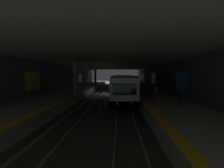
{
  "coord_description": "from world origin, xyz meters",
  "views": [
    {
      "loc": [
        -27.31,
        -1.71,
        3.75
      ],
      "look_at": [
        3.46,
        -0.13,
        1.73
      ],
      "focal_mm": 22.55,
      "sensor_mm": 36.0,
      "label": 1
    }
  ],
  "objects_px": {
    "bench_right_mid": "(78,84)",
    "metro_train": "(121,82)",
    "person_walking_mid": "(155,94)",
    "trash_bin": "(184,99)",
    "pillar_far": "(95,76)",
    "backpack_on_floor": "(63,93)",
    "suitcase_rolling": "(159,93)",
    "bench_left_near": "(174,92)",
    "pillar_near": "(75,78)",
    "bench_right_near": "(60,87)",
    "bench_left_mid": "(144,83)",
    "person_waiting_near": "(44,89)",
    "bench_left_far": "(142,82)"
  },
  "relations": [
    {
      "from": "person_waiting_near",
      "to": "trash_bin",
      "type": "distance_m",
      "value": 16.91
    },
    {
      "from": "pillar_near",
      "to": "bench_left_far",
      "type": "bearing_deg",
      "value": -28.14
    },
    {
      "from": "metro_train",
      "to": "bench_right_mid",
      "type": "distance_m",
      "value": 10.99
    },
    {
      "from": "pillar_near",
      "to": "backpack_on_floor",
      "type": "xyz_separation_m",
      "value": [
        -0.2,
        1.59,
        -2.08
      ]
    },
    {
      "from": "bench_left_mid",
      "to": "bench_right_mid",
      "type": "distance_m",
      "value": 17.9
    },
    {
      "from": "person_walking_mid",
      "to": "backpack_on_floor",
      "type": "distance_m",
      "value": 12.29
    },
    {
      "from": "person_walking_mid",
      "to": "suitcase_rolling",
      "type": "relative_size",
      "value": 1.64
    },
    {
      "from": "bench_left_near",
      "to": "bench_left_far",
      "type": "xyz_separation_m",
      "value": [
        25.18,
        0.0,
        0.0
      ]
    },
    {
      "from": "person_waiting_near",
      "to": "person_walking_mid",
      "type": "height_order",
      "value": "person_waiting_near"
    },
    {
      "from": "bench_left_near",
      "to": "pillar_far",
      "type": "bearing_deg",
      "value": 36.26
    },
    {
      "from": "person_waiting_near",
      "to": "bench_right_near",
      "type": "bearing_deg",
      "value": 1.43
    },
    {
      "from": "bench_right_mid",
      "to": "metro_train",
      "type": "bearing_deg",
      "value": -102.16
    },
    {
      "from": "metro_train",
      "to": "bench_left_mid",
      "type": "height_order",
      "value": "metro_train"
    },
    {
      "from": "suitcase_rolling",
      "to": "bench_left_near",
      "type": "bearing_deg",
      "value": -102.28
    },
    {
      "from": "bench_right_near",
      "to": "bench_right_mid",
      "type": "distance_m",
      "value": 10.51
    },
    {
      "from": "person_waiting_near",
      "to": "suitcase_rolling",
      "type": "xyz_separation_m",
      "value": [
        -0.03,
        -15.24,
        -0.52
      ]
    },
    {
      "from": "pillar_far",
      "to": "suitcase_rolling",
      "type": "distance_m",
      "value": 20.61
    },
    {
      "from": "bench_right_near",
      "to": "trash_bin",
      "type": "xyz_separation_m",
      "value": [
        -10.17,
        -16.33,
        -0.1
      ]
    },
    {
      "from": "bench_left_near",
      "to": "bench_left_far",
      "type": "relative_size",
      "value": 1.0
    },
    {
      "from": "bench_right_mid",
      "to": "trash_bin",
      "type": "relative_size",
      "value": 2.0
    },
    {
      "from": "person_walking_mid",
      "to": "backpack_on_floor",
      "type": "bearing_deg",
      "value": 64.42
    },
    {
      "from": "bench_right_near",
      "to": "person_walking_mid",
      "type": "distance_m",
      "value": 17.03
    },
    {
      "from": "bench_left_far",
      "to": "bench_right_mid",
      "type": "relative_size",
      "value": 1.0
    },
    {
      "from": "bench_right_mid",
      "to": "trash_bin",
      "type": "height_order",
      "value": "bench_right_mid"
    },
    {
      "from": "pillar_far",
      "to": "trash_bin",
      "type": "height_order",
      "value": "pillar_far"
    },
    {
      "from": "bench_right_near",
      "to": "backpack_on_floor",
      "type": "bearing_deg",
      "value": -151.98
    },
    {
      "from": "pillar_far",
      "to": "backpack_on_floor",
      "type": "distance_m",
      "value": 16.88
    },
    {
      "from": "bench_left_near",
      "to": "backpack_on_floor",
      "type": "distance_m",
      "value": 14.51
    },
    {
      "from": "bench_right_mid",
      "to": "trash_bin",
      "type": "xyz_separation_m",
      "value": [
        -20.67,
        -16.33,
        -0.1
      ]
    },
    {
      "from": "metro_train",
      "to": "person_waiting_near",
      "type": "xyz_separation_m",
      "value": [
        -13.55,
        10.6,
        -0.12
      ]
    },
    {
      "from": "bench_left_mid",
      "to": "bench_right_mid",
      "type": "height_order",
      "value": "same"
    },
    {
      "from": "metro_train",
      "to": "bench_right_mid",
      "type": "height_order",
      "value": "metro_train"
    },
    {
      "from": "metro_train",
      "to": "bench_left_near",
      "type": "distance_m",
      "value": 15.33
    },
    {
      "from": "person_walking_mid",
      "to": "bench_right_near",
      "type": "bearing_deg",
      "value": 53.34
    },
    {
      "from": "bench_left_mid",
      "to": "bench_right_mid",
      "type": "bearing_deg",
      "value": 107.52
    },
    {
      "from": "bench_left_mid",
      "to": "person_walking_mid",
      "type": "distance_m",
      "value": 26.28
    },
    {
      "from": "person_walking_mid",
      "to": "trash_bin",
      "type": "relative_size",
      "value": 1.85
    },
    {
      "from": "pillar_near",
      "to": "person_waiting_near",
      "type": "bearing_deg",
      "value": 99.67
    },
    {
      "from": "bench_right_near",
      "to": "backpack_on_floor",
      "type": "xyz_separation_m",
      "value": [
        -4.87,
        -2.59,
        -0.32
      ]
    },
    {
      "from": "pillar_far",
      "to": "backpack_on_floor",
      "type": "relative_size",
      "value": 11.38
    },
    {
      "from": "bench_right_mid",
      "to": "bench_left_far",
      "type": "bearing_deg",
      "value": -62.41
    },
    {
      "from": "bench_right_near",
      "to": "person_walking_mid",
      "type": "bearing_deg",
      "value": -126.66
    },
    {
      "from": "pillar_near",
      "to": "bench_right_near",
      "type": "height_order",
      "value": "pillar_near"
    },
    {
      "from": "bench_left_mid",
      "to": "backpack_on_floor",
      "type": "relative_size",
      "value": 4.25
    },
    {
      "from": "pillar_near",
      "to": "bench_left_near",
      "type": "xyz_separation_m",
      "value": [
        -1.09,
        -12.88,
        -1.75
      ]
    },
    {
      "from": "bench_left_near",
      "to": "backpack_on_floor",
      "type": "height_order",
      "value": "bench_left_near"
    },
    {
      "from": "person_waiting_near",
      "to": "suitcase_rolling",
      "type": "relative_size",
      "value": 1.66
    },
    {
      "from": "pillar_near",
      "to": "bench_right_near",
      "type": "bearing_deg",
      "value": 41.9
    },
    {
      "from": "metro_train",
      "to": "trash_bin",
      "type": "height_order",
      "value": "metro_train"
    },
    {
      "from": "bench_left_far",
      "to": "backpack_on_floor",
      "type": "distance_m",
      "value": 28.28
    }
  ]
}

